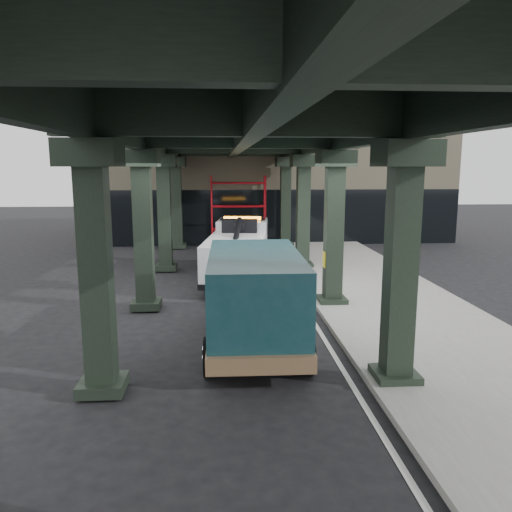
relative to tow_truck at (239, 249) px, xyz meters
name	(u,v)px	position (x,y,z in m)	size (l,w,h in m)	color
ground	(257,327)	(0.26, -6.43, -1.21)	(90.00, 90.00, 0.00)	black
sidewalk	(388,302)	(4.76, -4.43, -1.14)	(5.00, 40.00, 0.15)	gray
lane_stripe	(304,306)	(1.96, -4.43, -1.20)	(0.12, 38.00, 0.01)	silver
viaduct	(239,135)	(-0.14, -4.43, 4.25)	(7.40, 32.00, 6.40)	black
building	(265,174)	(2.26, 13.57, 2.79)	(22.00, 10.00, 8.00)	#C6B793
scaffolding	(238,209)	(0.26, 8.21, 0.90)	(3.08, 0.88, 4.00)	red
tow_truck	(239,249)	(0.00, 0.00, 0.00)	(2.98, 7.76, 2.48)	black
towed_van	(254,295)	(0.08, -7.85, 0.10)	(2.50, 6.04, 2.43)	#10353B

